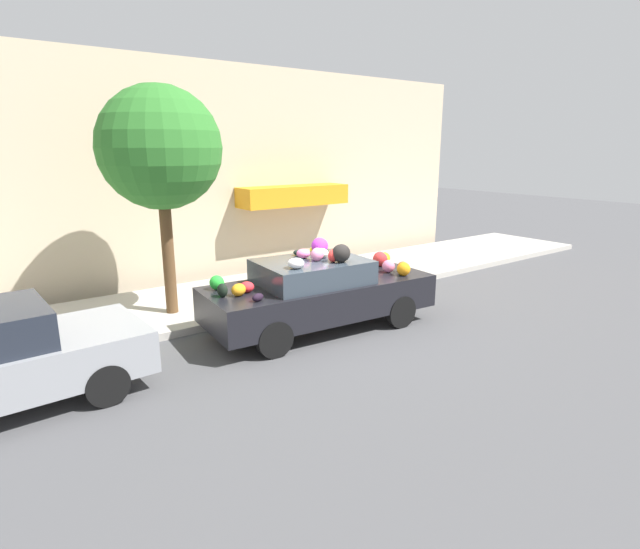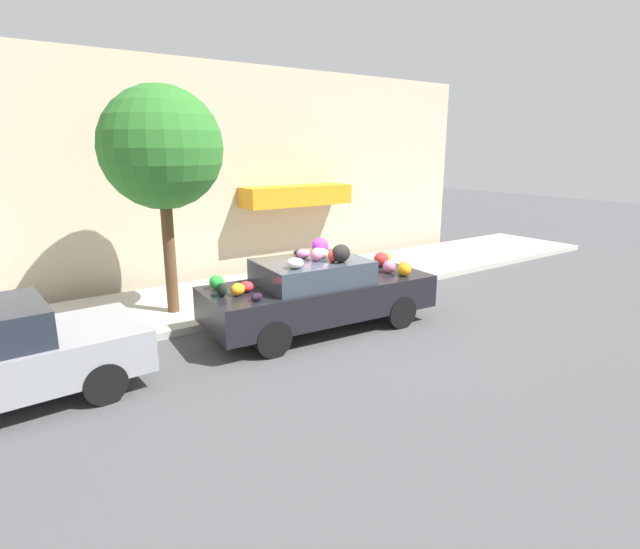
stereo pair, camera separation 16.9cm
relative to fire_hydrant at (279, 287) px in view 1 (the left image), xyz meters
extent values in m
plane|color=#4C4C4F|center=(-0.03, -1.51, -0.50)|extent=(60.00, 60.00, 0.00)
cube|color=#B2ADA3|center=(-0.03, 1.19, -0.42)|extent=(24.00, 3.20, 0.15)
cube|color=#C6B293|center=(-0.03, 3.44, 2.33)|extent=(18.00, 0.30, 5.65)
cube|color=orange|center=(2.28, 2.84, 1.68)|extent=(3.28, 0.90, 0.55)
cylinder|color=brown|center=(-2.20, 0.70, 0.91)|extent=(0.24, 0.24, 2.51)
sphere|color=#2D7228|center=(-2.20, 0.70, 3.00)|extent=(2.40, 2.40, 2.40)
cylinder|color=red|center=(0.00, 0.00, -0.07)|extent=(0.20, 0.20, 0.55)
sphere|color=red|center=(0.00, 0.00, 0.26)|extent=(0.18, 0.18, 0.18)
cube|color=black|center=(-0.03, -1.60, 0.16)|extent=(4.65, 2.07, 0.65)
cube|color=#333D47|center=(-0.21, -1.58, 0.70)|extent=(2.15, 1.67, 0.44)
cylinder|color=black|center=(1.43, -0.92, -0.17)|extent=(0.67, 0.23, 0.66)
cylinder|color=black|center=(1.31, -2.49, -0.17)|extent=(0.67, 0.23, 0.66)
cylinder|color=black|center=(-1.37, -0.70, -0.17)|extent=(0.67, 0.23, 0.66)
cylinder|color=black|center=(-1.50, -2.27, -0.17)|extent=(0.67, 0.23, 0.66)
sphere|color=orange|center=(1.59, -2.26, 0.62)|extent=(0.38, 0.38, 0.28)
ellipsoid|color=pink|center=(-0.16, -1.68, 1.04)|extent=(0.36, 0.33, 0.25)
ellipsoid|color=black|center=(-2.04, -1.46, 0.60)|extent=(0.22, 0.24, 0.24)
ellipsoid|color=green|center=(0.94, -1.33, 0.55)|extent=(0.24, 0.24, 0.13)
ellipsoid|color=green|center=(1.00, -1.28, 0.56)|extent=(0.22, 0.30, 0.16)
ellipsoid|color=black|center=(-1.66, -2.04, 0.55)|extent=(0.26, 0.19, 0.14)
ellipsoid|color=green|center=(0.93, -1.48, 0.59)|extent=(0.29, 0.29, 0.22)
ellipsoid|color=black|center=(0.14, -2.03, 1.09)|extent=(0.53, 0.51, 0.34)
sphere|color=yellow|center=(2.00, -1.26, 0.62)|extent=(0.27, 0.27, 0.27)
ellipsoid|color=yellow|center=(0.20, -1.05, 0.99)|extent=(0.14, 0.18, 0.13)
ellipsoid|color=black|center=(-0.55, -1.64, 0.97)|extent=(0.20, 0.20, 0.11)
ellipsoid|color=pink|center=(-0.24, -1.33, 1.01)|extent=(0.35, 0.36, 0.18)
sphere|color=brown|center=(1.77, -2.05, 0.60)|extent=(0.32, 0.32, 0.23)
sphere|color=green|center=(-1.91, -0.97, 0.62)|extent=(0.34, 0.34, 0.27)
ellipsoid|color=black|center=(-0.19, -1.08, 0.98)|extent=(0.26, 0.28, 0.12)
ellipsoid|color=red|center=(-1.55, -1.44, 0.58)|extent=(0.31, 0.31, 0.19)
sphere|color=red|center=(1.77, -1.36, 0.64)|extent=(0.45, 0.45, 0.32)
ellipsoid|color=green|center=(1.20, -1.18, 0.61)|extent=(0.30, 0.33, 0.25)
ellipsoid|color=red|center=(0.02, -1.94, 1.04)|extent=(0.33, 0.32, 0.24)
sphere|color=purple|center=(0.23, -1.23, 1.09)|extent=(0.46, 0.46, 0.34)
ellipsoid|color=orange|center=(-1.77, -1.55, 0.59)|extent=(0.37, 0.34, 0.22)
ellipsoid|color=green|center=(1.68, -2.13, 0.54)|extent=(0.20, 0.17, 0.13)
sphere|color=pink|center=(1.52, -1.88, 0.62)|extent=(0.30, 0.30, 0.27)
ellipsoid|color=white|center=(-0.83, -1.95, 1.01)|extent=(0.32, 0.32, 0.19)
ellipsoid|color=white|center=(0.07, -1.50, 1.01)|extent=(0.36, 0.39, 0.18)
cylinder|color=black|center=(-4.30, -0.73, -0.19)|extent=(0.62, 0.21, 0.61)
cylinder|color=black|center=(-4.23, -2.30, -0.19)|extent=(0.62, 0.21, 0.61)
camera|label=1|loc=(-5.59, -9.17, 3.01)|focal=28.00mm
camera|label=2|loc=(-5.45, -9.26, 3.01)|focal=28.00mm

